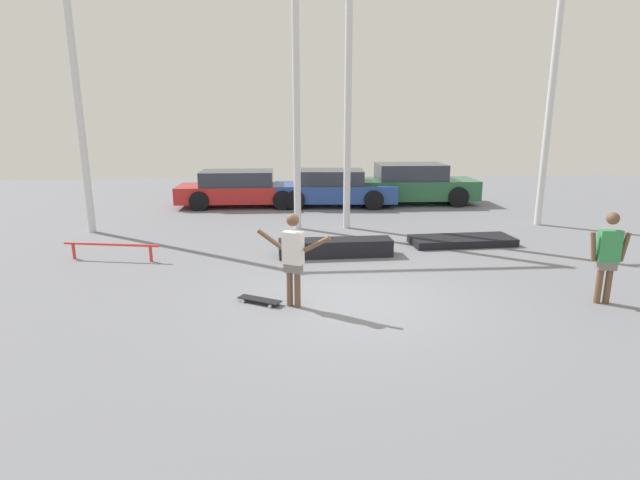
{
  "coord_description": "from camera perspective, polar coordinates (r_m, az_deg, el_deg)",
  "views": [
    {
      "loc": [
        -1.12,
        -8.18,
        3.17
      ],
      "look_at": [
        -0.39,
        1.56,
        0.72
      ],
      "focal_mm": 28.0,
      "sensor_mm": 36.0,
      "label": 1
    }
  ],
  "objects": [
    {
      "name": "skateboard",
      "position": [
        8.77,
        -6.92,
        -6.8
      ],
      "size": [
        0.8,
        0.58,
        0.08
      ],
      "rotation": [
        0.0,
        0.0,
        -0.52
      ],
      "color": "black",
      "rests_on": "ground_plane"
    },
    {
      "name": "canopy_support_left",
      "position": [
        14.31,
        -14.92,
        17.53
      ],
      "size": [
        5.96,
        0.2,
        6.89
      ],
      "color": "silver",
      "rests_on": "ground_plane"
    },
    {
      "name": "skateboarder",
      "position": [
        8.33,
        -3.09,
        -1.7
      ],
      "size": [
        1.22,
        0.68,
        1.61
      ],
      "rotation": [
        0.0,
        0.0,
        -0.47
      ],
      "color": "brown",
      "rests_on": "ground_plane"
    },
    {
      "name": "manual_pad",
      "position": [
        13.12,
        15.91,
        -0.07
      ],
      "size": [
        2.64,
        1.11,
        0.19
      ],
      "primitive_type": "cube",
      "rotation": [
        0.0,
        0.0,
        0.06
      ],
      "color": "black",
      "rests_on": "ground_plane"
    },
    {
      "name": "bystander",
      "position": [
        9.79,
        30.05,
        -1.33
      ],
      "size": [
        0.66,
        0.23,
        1.6
      ],
      "rotation": [
        0.0,
        0.0,
        2.98
      ],
      "color": "brown",
      "rests_on": "ground_plane"
    },
    {
      "name": "grind_box",
      "position": [
        11.56,
        1.78,
        -0.88
      ],
      "size": [
        2.63,
        0.67,
        0.39
      ],
      "primitive_type": "cube",
      "rotation": [
        0.0,
        0.0,
        0.03
      ],
      "color": "black",
      "rests_on": "ground_plane"
    },
    {
      "name": "parked_car_green",
      "position": [
        18.8,
        10.62,
        6.28
      ],
      "size": [
        4.47,
        2.01,
        1.46
      ],
      "rotation": [
        0.0,
        0.0,
        -0.02
      ],
      "color": "#28603D",
      "rests_on": "ground_plane"
    },
    {
      "name": "parked_car_blue",
      "position": [
        18.01,
        1.47,
        5.93
      ],
      "size": [
        4.5,
        2.13,
        1.29
      ],
      "rotation": [
        0.0,
        0.0,
        -0.08
      ],
      "color": "#284793",
      "rests_on": "ground_plane"
    },
    {
      "name": "parked_car_red",
      "position": [
        18.15,
        -8.99,
        5.79
      ],
      "size": [
        4.6,
        1.87,
        1.27
      ],
      "rotation": [
        0.0,
        0.0,
        -0.01
      ],
      "color": "red",
      "rests_on": "ground_plane"
    },
    {
      "name": "canopy_support_right",
      "position": [
        14.86,
        14.87,
        17.39
      ],
      "size": [
        5.96,
        0.2,
        6.89
      ],
      "color": "silver",
      "rests_on": "ground_plane"
    },
    {
      "name": "ground_plane",
      "position": [
        8.85,
        3.28,
        -6.97
      ],
      "size": [
        36.0,
        36.0,
        0.0
      ],
      "primitive_type": "plane",
      "color": "slate"
    },
    {
      "name": "grind_rail",
      "position": [
        12.11,
        -22.74,
        -0.73
      ],
      "size": [
        2.21,
        0.5,
        0.4
      ],
      "rotation": [
        0.0,
        0.0,
        -0.2
      ],
      "color": "red",
      "rests_on": "ground_plane"
    }
  ]
}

